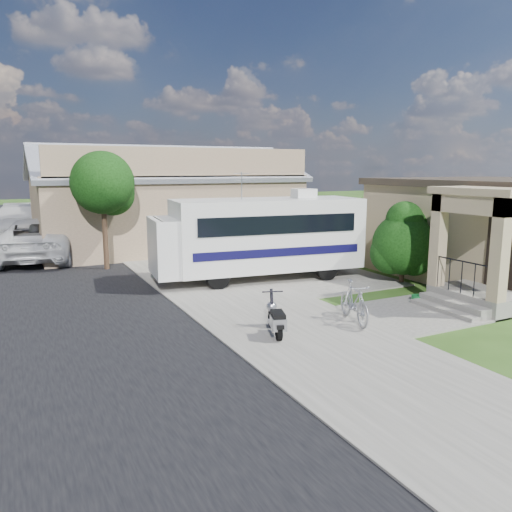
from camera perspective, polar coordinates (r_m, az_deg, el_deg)
name	(u,v)px	position (r m, az deg, el deg)	size (l,w,h in m)	color
ground	(314,317)	(13.52, 6.70, -6.93)	(120.00, 120.00, 0.00)	#224011
street_slab	(2,273)	(21.15, -27.06, -1.76)	(9.00, 80.00, 0.02)	black
sidewalk_slab	(169,259)	(22.02, -9.95, -0.32)	(4.00, 80.00, 0.06)	#605E57
driveway_slab	(281,278)	(17.99, 2.85, -2.51)	(7.00, 6.00, 0.05)	#605E57
walk_slab	(426,311)	(14.62, 18.84, -6.00)	(4.00, 3.00, 0.05)	#605E57
house	(499,228)	(20.26, 26.00, 2.93)	(9.47, 7.80, 3.54)	#998361
warehouse	(164,207)	(25.83, -10.50, 5.56)	(12.50, 8.40, 5.04)	#826B51
street_tree_a	(105,186)	(20.14, -16.87, 7.67)	(2.44, 2.40, 4.58)	#331E16
street_tree_b	(73,178)	(30.03, -20.22, 8.40)	(2.44, 2.40, 4.73)	#331E16
street_tree_c	(58,180)	(38.99, -21.73, 8.12)	(2.44, 2.40, 4.42)	#331E16
motorhome	(260,235)	(17.52, 0.42, 2.44)	(7.53, 3.11, 3.75)	silver
shrub	(403,241)	(17.80, 16.50, 1.61)	(2.31, 2.20, 2.83)	#331E16
scooter	(276,319)	(11.77, 2.28, -7.23)	(0.73, 1.42, 0.96)	black
bicycle	(354,304)	(12.91, 11.13, -5.43)	(0.49, 1.75, 1.05)	#98999F
pickup_truck	(38,239)	(23.60, -23.60, 1.82)	(2.99, 6.48, 1.80)	silver
van	(18,222)	(31.15, -25.58, 3.55)	(2.64, 6.49, 1.88)	silver
garden_hose	(418,299)	(15.63, 18.01, -4.70)	(0.38, 0.38, 0.17)	#14652A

